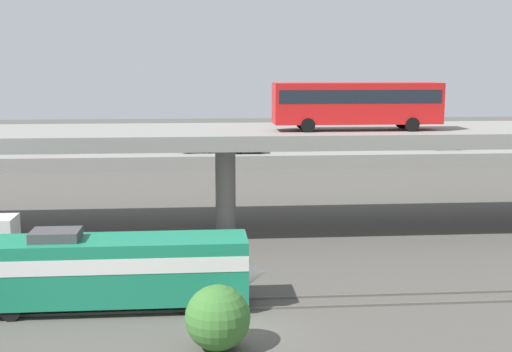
{
  "coord_description": "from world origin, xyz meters",
  "views": [
    {
      "loc": [
        -1.82,
        -29.38,
        12.28
      ],
      "look_at": [
        2.02,
        16.79,
        4.68
      ],
      "focal_mm": 47.2,
      "sensor_mm": 36.0,
      "label": 1
    }
  ],
  "objects_px": {
    "train_locomotive": "(121,267)",
    "parked_car_2": "(49,147)",
    "transit_bus_on_overpass": "(357,102)",
    "parked_car_0": "(141,146)",
    "parked_car_3": "(447,144)",
    "parked_car_1": "(18,145)",
    "parked_car_5": "(248,147)",
    "parked_car_4": "(199,147)"
  },
  "relations": [
    {
      "from": "train_locomotive",
      "to": "transit_bus_on_overpass",
      "type": "height_order",
      "value": "transit_bus_on_overpass"
    },
    {
      "from": "parked_car_1",
      "to": "parked_car_3",
      "type": "relative_size",
      "value": 1.08
    },
    {
      "from": "parked_car_4",
      "to": "parked_car_0",
      "type": "bearing_deg",
      "value": 170.68
    },
    {
      "from": "parked_car_4",
      "to": "parked_car_5",
      "type": "distance_m",
      "value": 6.18
    },
    {
      "from": "train_locomotive",
      "to": "transit_bus_on_overpass",
      "type": "xyz_separation_m",
      "value": [
        15.32,
        14.12,
        7.57
      ]
    },
    {
      "from": "parked_car_0",
      "to": "parked_car_4",
      "type": "height_order",
      "value": "same"
    },
    {
      "from": "parked_car_3",
      "to": "transit_bus_on_overpass",
      "type": "bearing_deg",
      "value": 60.55
    },
    {
      "from": "transit_bus_on_overpass",
      "to": "parked_car_4",
      "type": "relative_size",
      "value": 2.8
    },
    {
      "from": "parked_car_0",
      "to": "parked_car_3",
      "type": "relative_size",
      "value": 1.09
    },
    {
      "from": "train_locomotive",
      "to": "parked_car_0",
      "type": "height_order",
      "value": "train_locomotive"
    },
    {
      "from": "train_locomotive",
      "to": "parked_car_0",
      "type": "relative_size",
      "value": 3.39
    },
    {
      "from": "parked_car_4",
      "to": "parked_car_5",
      "type": "relative_size",
      "value": 1.04
    },
    {
      "from": "parked_car_1",
      "to": "transit_bus_on_overpass",
      "type": "bearing_deg",
      "value": 131.17
    },
    {
      "from": "transit_bus_on_overpass",
      "to": "parked_car_1",
      "type": "relative_size",
      "value": 2.68
    },
    {
      "from": "train_locomotive",
      "to": "parked_car_4",
      "type": "height_order",
      "value": "train_locomotive"
    },
    {
      "from": "parked_car_0",
      "to": "parked_car_5",
      "type": "relative_size",
      "value": 1.09
    },
    {
      "from": "parked_car_2",
      "to": "train_locomotive",
      "type": "bearing_deg",
      "value": -74.03
    },
    {
      "from": "parked_car_1",
      "to": "train_locomotive",
      "type": "bearing_deg",
      "value": 109.54
    },
    {
      "from": "parked_car_3",
      "to": "parked_car_4",
      "type": "height_order",
      "value": "same"
    },
    {
      "from": "train_locomotive",
      "to": "parked_car_1",
      "type": "relative_size",
      "value": 3.41
    },
    {
      "from": "parked_car_1",
      "to": "parked_car_4",
      "type": "relative_size",
      "value": 1.04
    },
    {
      "from": "parked_car_3",
      "to": "parked_car_5",
      "type": "relative_size",
      "value": 1.0
    },
    {
      "from": "train_locomotive",
      "to": "parked_car_3",
      "type": "bearing_deg",
      "value": 54.59
    },
    {
      "from": "train_locomotive",
      "to": "parked_car_2",
      "type": "distance_m",
      "value": 53.04
    },
    {
      "from": "parked_car_1",
      "to": "parked_car_5",
      "type": "height_order",
      "value": "same"
    },
    {
      "from": "train_locomotive",
      "to": "parked_car_3",
      "type": "xyz_separation_m",
      "value": [
        35.68,
        50.2,
        0.23
      ]
    },
    {
      "from": "parked_car_0",
      "to": "parked_car_4",
      "type": "xyz_separation_m",
      "value": [
        7.17,
        -1.18,
        -0.0
      ]
    },
    {
      "from": "transit_bus_on_overpass",
      "to": "parked_car_1",
      "type": "bearing_deg",
      "value": -48.83
    },
    {
      "from": "transit_bus_on_overpass",
      "to": "parked_car_0",
      "type": "height_order",
      "value": "transit_bus_on_overpass"
    },
    {
      "from": "train_locomotive",
      "to": "parked_car_4",
      "type": "distance_m",
      "value": 49.76
    },
    {
      "from": "parked_car_0",
      "to": "parked_car_5",
      "type": "xyz_separation_m",
      "value": [
        13.24,
        -2.27,
        -0.0
      ]
    },
    {
      "from": "parked_car_3",
      "to": "parked_car_5",
      "type": "height_order",
      "value": "same"
    },
    {
      "from": "transit_bus_on_overpass",
      "to": "parked_car_5",
      "type": "distance_m",
      "value": 35.57
    },
    {
      "from": "transit_bus_on_overpass",
      "to": "parked_car_1",
      "type": "distance_m",
      "value": 52.5
    },
    {
      "from": "parked_car_0",
      "to": "parked_car_1",
      "type": "xyz_separation_m",
      "value": [
        -15.62,
        2.47,
        -0.0
      ]
    },
    {
      "from": "train_locomotive",
      "to": "parked_car_1",
      "type": "height_order",
      "value": "train_locomotive"
    },
    {
      "from": "parked_car_4",
      "to": "parked_car_3",
      "type": "bearing_deg",
      "value": 1.06
    },
    {
      "from": "parked_car_2",
      "to": "parked_car_0",
      "type": "bearing_deg",
      "value": -1.05
    },
    {
      "from": "parked_car_1",
      "to": "parked_car_3",
      "type": "distance_m",
      "value": 54.67
    },
    {
      "from": "train_locomotive",
      "to": "parked_car_2",
      "type": "relative_size",
      "value": 3.61
    },
    {
      "from": "train_locomotive",
      "to": "parked_car_4",
      "type": "bearing_deg",
      "value": 85.53
    },
    {
      "from": "parked_car_0",
      "to": "parked_car_3",
      "type": "distance_m",
      "value": 38.97
    }
  ]
}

